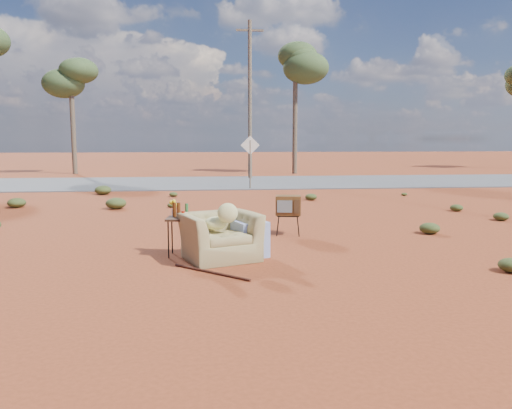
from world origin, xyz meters
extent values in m
plane|color=maroon|center=(0.00, 0.00, 0.00)|extent=(140.00, 140.00, 0.00)
cube|color=#565659|center=(0.00, 15.00, 0.02)|extent=(140.00, 7.00, 0.04)
imported|color=#968451|center=(-0.13, -0.06, 0.54)|extent=(1.42, 1.17, 1.07)
ellipsoid|color=#CDC97D|center=(-0.20, -0.03, 0.62)|extent=(0.39, 0.39, 0.23)
ellipsoid|color=#CDC97D|center=(-0.01, -0.24, 0.83)|extent=(0.34, 0.17, 0.34)
cube|color=navy|center=(0.36, 0.24, 0.31)|extent=(0.75, 0.92, 0.63)
cube|color=black|center=(1.40, 1.99, 0.43)|extent=(0.53, 0.43, 0.03)
cylinder|color=black|center=(1.15, 1.87, 0.21)|extent=(0.03, 0.03, 0.43)
cylinder|color=black|center=(1.58, 1.79, 0.21)|extent=(0.03, 0.03, 0.43)
cylinder|color=black|center=(1.21, 2.20, 0.21)|extent=(0.03, 0.03, 0.43)
cylinder|color=black|center=(1.64, 2.12, 0.21)|extent=(0.03, 0.03, 0.43)
cube|color=brown|center=(1.40, 1.99, 0.65)|extent=(0.59, 0.50, 0.41)
cube|color=slate|center=(1.29, 1.79, 0.65)|extent=(0.32, 0.07, 0.26)
cube|color=#472D19|center=(1.54, 1.75, 0.65)|extent=(0.12, 0.04, 0.29)
cube|color=#392115|center=(-0.81, 0.28, 0.67)|extent=(0.52, 0.52, 0.04)
cylinder|color=black|center=(-1.02, 0.11, 0.33)|extent=(0.02, 0.02, 0.67)
cylinder|color=black|center=(-0.64, 0.07, 0.33)|extent=(0.02, 0.02, 0.67)
cylinder|color=black|center=(-0.98, 0.49, 0.33)|extent=(0.02, 0.02, 0.67)
cylinder|color=black|center=(-0.60, 0.45, 0.33)|extent=(0.02, 0.02, 0.67)
cylinder|color=#4D230C|center=(-0.92, 0.33, 0.81)|extent=(0.07, 0.07, 0.25)
cylinder|color=#4D230C|center=(-0.84, 0.20, 0.82)|extent=(0.06, 0.06, 0.27)
cylinder|color=#285E2B|center=(-0.71, 0.36, 0.80)|extent=(0.06, 0.06, 0.23)
cylinder|color=red|center=(-0.76, 0.17, 0.75)|extent=(0.06, 0.06, 0.12)
cylinder|color=silver|center=(-0.94, 0.43, 0.75)|extent=(0.08, 0.08, 0.13)
ellipsoid|color=yellow|center=(-0.94, 0.43, 0.91)|extent=(0.15, 0.15, 0.11)
cylinder|color=#481F13|center=(-0.31, -0.97, 0.02)|extent=(1.15, 1.05, 0.04)
cylinder|color=brown|center=(1.50, 12.00, 1.00)|extent=(0.06, 0.06, 2.00)
cube|color=silver|center=(1.50, 12.00, 1.80)|extent=(0.78, 0.04, 0.78)
cylinder|color=brown|center=(-8.00, 22.00, 3.00)|extent=(0.28, 0.28, 6.00)
ellipsoid|color=#3F552C|center=(-8.00, 22.00, 5.50)|extent=(3.20, 3.20, 2.20)
cylinder|color=brown|center=(5.00, 21.00, 3.50)|extent=(0.28, 0.28, 7.00)
ellipsoid|color=#3F552C|center=(5.00, 21.00, 6.50)|extent=(3.20, 3.20, 2.20)
cylinder|color=brown|center=(2.00, 17.50, 4.00)|extent=(0.20, 0.20, 8.00)
cube|color=brown|center=(2.00, 17.50, 7.50)|extent=(1.40, 0.10, 0.10)
ellipsoid|color=#3D4C21|center=(4.50, 1.80, 0.12)|extent=(0.44, 0.44, 0.24)
ellipsoid|color=#3D4C21|center=(-3.00, 6.50, 0.17)|extent=(0.60, 0.60, 0.33)
ellipsoid|color=#3D4C21|center=(6.80, 5.00, 0.10)|extent=(0.36, 0.36, 0.20)
ellipsoid|color=#3D4C21|center=(3.20, 8.00, 0.11)|extent=(0.40, 0.40, 0.22)
ellipsoid|color=#3D4C21|center=(-1.50, 9.50, 0.08)|extent=(0.30, 0.30, 0.17)
camera|label=1|loc=(-0.39, -8.48, 2.06)|focal=35.00mm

